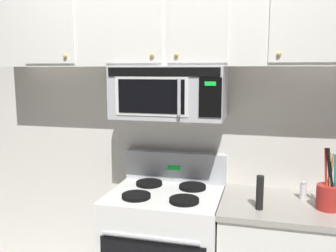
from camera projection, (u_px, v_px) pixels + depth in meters
back_wall at (178, 120)px, 2.80m from camera, size 5.20×0.10×2.70m
stove_range at (166, 252)px, 2.59m from camera, size 0.76×0.69×1.12m
over_range_microwave at (170, 92)px, 2.53m from camera, size 0.76×0.43×0.35m
upper_cabinets at (171, 25)px, 2.49m from camera, size 2.50×0.36×0.55m
utensil_crock_red at (328, 195)px, 2.21m from camera, size 0.14×0.14×0.37m
salt_shaker at (303, 191)px, 2.39m from camera, size 0.04×0.04×0.11m
pepper_mill at (260, 193)px, 2.21m from camera, size 0.04×0.04×0.21m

